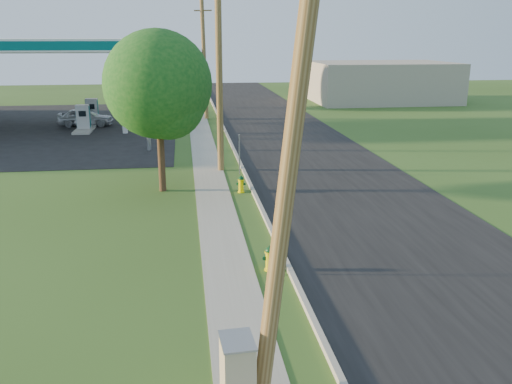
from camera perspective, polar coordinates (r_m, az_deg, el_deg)
The scene contains 22 objects.
ground_plane at distance 12.07m, azimuth 5.26°, elevation -17.10°, with size 140.00×140.00×0.00m, color #30501B.
road at distance 21.99m, azimuth 11.01°, elevation -1.61°, with size 8.00×120.00×0.02m, color black.
curb at distance 21.06m, azimuth 0.63°, elevation -1.92°, with size 0.15×120.00×0.15m, color #9D9A8F.
sidewalk at distance 20.91m, azimuth -4.13°, elevation -2.26°, with size 1.50×120.00×0.03m, color gray.
utility_pole_near at distance 9.17m, azimuth 3.74°, elevation 4.81°, with size 1.40×0.32×9.48m.
utility_pole_mid at distance 26.93m, azimuth -3.89°, elevation 12.59°, with size 1.40×0.32×9.80m.
utility_pole_far at distance 44.89m, azimuth -5.48°, elevation 13.77°, with size 1.40×0.32×9.50m.
sign_post_near at distance 15.32m, azimuth 2.82°, elevation -5.32°, with size 0.05×0.04×2.00m, color gray.
sign_post_mid at distance 26.55m, azimuth -1.75°, elevation 3.95°, with size 0.05×0.04×2.00m, color gray.
sign_post_far at distance 38.52m, azimuth -3.64°, elevation 7.74°, with size 0.05×0.04×2.00m, color gray.
gas_canopy at distance 43.41m, azimuth -23.87°, elevation 13.88°, with size 18.18×9.18×6.40m.
fuel_pump_ne at distance 40.87m, azimuth -17.69°, elevation 7.11°, with size 1.20×3.20×1.90m.
fuel_pump_se at distance 44.78m, azimuth -16.85°, elevation 7.91°, with size 1.20×3.20×1.90m.
price_pylon at distance 32.41m, azimuth -11.69°, elevation 13.75°, with size 0.34×2.04×6.85m.
distant_building at distance 58.66m, azimuth 13.00°, elevation 11.23°, with size 14.00×10.00×4.00m, color #A1988A.
tree_verge at distance 23.42m, azimuth -10.05°, elevation 10.64°, with size 4.57×4.57×6.92m.
tree_lot at distance 52.41m, azimuth -10.61°, elevation 13.65°, with size 4.68×4.68×7.10m.
hydrant_near at distance 15.84m, azimuth 1.42°, elevation -7.01°, with size 0.40×0.36×0.77m.
hydrant_mid at distance 23.60m, azimuth -1.58°, elevation 0.84°, with size 0.39×0.35×0.77m.
hydrant_far at distance 37.54m, azimuth -3.69°, elevation 6.57°, with size 0.41×0.36×0.79m.
utility_cabinet at distance 10.43m, azimuth -1.96°, elevation -18.44°, with size 0.66×0.83×1.36m.
car_silver at distance 43.24m, azimuth -17.52°, elevation 7.53°, with size 1.62×4.03×1.37m, color silver.
Camera 1 is at (-2.38, -9.82, 6.60)m, focal length 38.00 mm.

